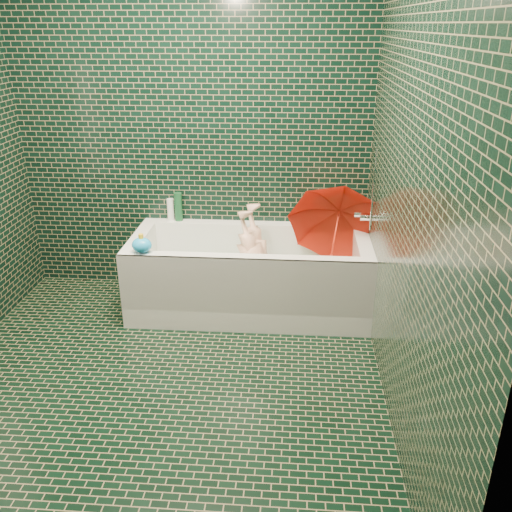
# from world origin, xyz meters

# --- Properties ---
(floor) EXTENTS (2.80, 2.80, 0.00)m
(floor) POSITION_xyz_m (0.00, 0.00, 0.00)
(floor) COLOR black
(floor) RESTS_ON ground
(wall_back) EXTENTS (2.80, 0.00, 2.80)m
(wall_back) POSITION_xyz_m (0.00, 1.40, 1.25)
(wall_back) COLOR black
(wall_back) RESTS_ON floor
(wall_right) EXTENTS (0.00, 2.80, 2.80)m
(wall_right) POSITION_xyz_m (1.30, 0.00, 1.25)
(wall_right) COLOR black
(wall_right) RESTS_ON floor
(bathtub) EXTENTS (1.70, 0.75, 0.55)m
(bathtub) POSITION_xyz_m (0.45, 1.01, 0.21)
(bathtub) COLOR white
(bathtub) RESTS_ON floor
(bath_mat) EXTENTS (1.35, 0.47, 0.01)m
(bath_mat) POSITION_xyz_m (0.45, 1.02, 0.16)
(bath_mat) COLOR green
(bath_mat) RESTS_ON bathtub
(water) EXTENTS (1.48, 0.53, 0.00)m
(water) POSITION_xyz_m (0.45, 1.02, 0.30)
(water) COLOR silver
(water) RESTS_ON bathtub
(faucet) EXTENTS (0.18, 0.19, 0.55)m
(faucet) POSITION_xyz_m (1.26, 1.02, 0.77)
(faucet) COLOR silver
(faucet) RESTS_ON wall_right
(child) EXTENTS (1.03, 0.63, 0.38)m
(child) POSITION_xyz_m (0.51, 1.00, 0.31)
(child) COLOR #E6AD8F
(child) RESTS_ON bathtub
(umbrella) EXTENTS (0.90, 0.95, 0.92)m
(umbrella) POSITION_xyz_m (1.05, 1.02, 0.59)
(umbrella) COLOR red
(umbrella) RESTS_ON bathtub
(soap_bottle_a) EXTENTS (0.11, 0.11, 0.25)m
(soap_bottle_a) POSITION_xyz_m (1.24, 1.35, 0.55)
(soap_bottle_a) COLOR white
(soap_bottle_a) RESTS_ON bathtub
(soap_bottle_b) EXTENTS (0.10, 0.10, 0.19)m
(soap_bottle_b) POSITION_xyz_m (1.22, 1.35, 0.55)
(soap_bottle_b) COLOR #55217C
(soap_bottle_b) RESTS_ON bathtub
(soap_bottle_c) EXTENTS (0.13, 0.13, 0.15)m
(soap_bottle_c) POSITION_xyz_m (1.13, 1.36, 0.55)
(soap_bottle_c) COLOR #144826
(soap_bottle_c) RESTS_ON bathtub
(bottle_right_tall) EXTENTS (0.06, 0.06, 0.24)m
(bottle_right_tall) POSITION_xyz_m (1.10, 1.31, 0.67)
(bottle_right_tall) COLOR #144826
(bottle_right_tall) RESTS_ON bathtub
(bottle_right_pump) EXTENTS (0.07, 0.07, 0.17)m
(bottle_right_pump) POSITION_xyz_m (1.24, 1.32, 0.63)
(bottle_right_pump) COLOR silver
(bottle_right_pump) RESTS_ON bathtub
(bottle_left_tall) EXTENTS (0.08, 0.08, 0.22)m
(bottle_left_tall) POSITION_xyz_m (-0.13, 1.36, 0.66)
(bottle_left_tall) COLOR #144826
(bottle_left_tall) RESTS_ON bathtub
(bottle_left_short) EXTENTS (0.06, 0.06, 0.17)m
(bottle_left_short) POSITION_xyz_m (-0.19, 1.36, 0.64)
(bottle_left_short) COLOR white
(bottle_left_short) RESTS_ON bathtub
(rubber_duck) EXTENTS (0.11, 0.07, 0.09)m
(rubber_duck) POSITION_xyz_m (1.00, 1.32, 0.59)
(rubber_duck) COLOR yellow
(rubber_duck) RESTS_ON bathtub
(bath_toy) EXTENTS (0.15, 0.13, 0.13)m
(bath_toy) POSITION_xyz_m (-0.24, 0.71, 0.61)
(bath_toy) COLOR #1A98ED
(bath_toy) RESTS_ON bathtub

